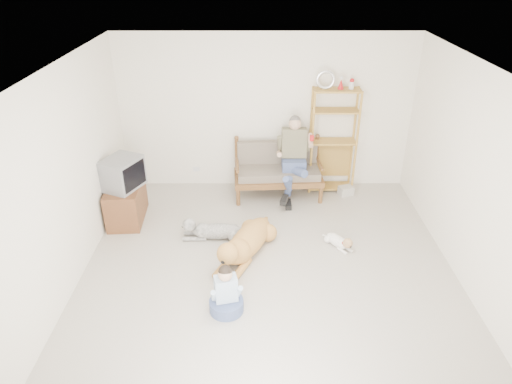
{
  "coord_description": "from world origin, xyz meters",
  "views": [
    {
      "loc": [
        -0.18,
        -4.75,
        3.88
      ],
      "look_at": [
        -0.17,
        1.0,
        0.77
      ],
      "focal_mm": 32.0,
      "sensor_mm": 36.0,
      "label": 1
    }
  ],
  "objects_px": {
    "loveseat": "(278,169)",
    "golden_retriever": "(245,243)",
    "tv_stand": "(126,203)",
    "etagere": "(333,140)"
  },
  "relations": [
    {
      "from": "loveseat",
      "to": "tv_stand",
      "type": "bearing_deg",
      "value": -164.1
    },
    {
      "from": "loveseat",
      "to": "golden_retriever",
      "type": "relative_size",
      "value": 0.97
    },
    {
      "from": "loveseat",
      "to": "golden_retriever",
      "type": "height_order",
      "value": "loveseat"
    },
    {
      "from": "tv_stand",
      "to": "golden_retriever",
      "type": "distance_m",
      "value": 2.15
    },
    {
      "from": "etagere",
      "to": "loveseat",
      "type": "bearing_deg",
      "value": -168.4
    },
    {
      "from": "golden_retriever",
      "to": "tv_stand",
      "type": "bearing_deg",
      "value": 177.13
    },
    {
      "from": "tv_stand",
      "to": "loveseat",
      "type": "bearing_deg",
      "value": 15.84
    },
    {
      "from": "etagere",
      "to": "tv_stand",
      "type": "distance_m",
      "value": 3.59
    },
    {
      "from": "loveseat",
      "to": "etagere",
      "type": "distance_m",
      "value": 1.06
    },
    {
      "from": "etagere",
      "to": "golden_retriever",
      "type": "xyz_separation_m",
      "value": [
        -1.48,
        -2.03,
        -0.73
      ]
    }
  ]
}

